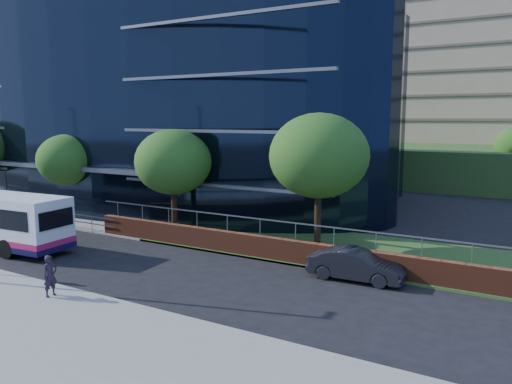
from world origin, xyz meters
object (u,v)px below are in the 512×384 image
Objects in this scene: tree_far_b at (68,160)px; tree_far_d at (319,156)px; pedestrian at (50,276)px; tree_far_c at (173,162)px; parked_car at (356,265)px.

tree_far_d reaches higher than tree_far_b.
tree_far_b is at bearing 49.12° from pedestrian.
tree_far_c is 3.92× the size of pedestrian.
tree_far_b is 17.46m from pedestrian.
tree_far_b is 0.81× the size of tree_far_d.
tree_far_d reaches higher than tree_far_c.
tree_far_b is 3.64× the size of pedestrian.
tree_far_c is 11.85m from pedestrian.
pedestrian is at bearing -41.92° from tree_far_b.
parked_car is at bearing -45.96° from tree_far_d.
tree_far_d is at bearing 41.53° from parked_car.
tree_far_b reaches higher than pedestrian.
tree_far_d is at bearing 6.34° from tree_far_c.
parked_car is 12.81m from pedestrian.
tree_far_d is at bearing -26.48° from pedestrian.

